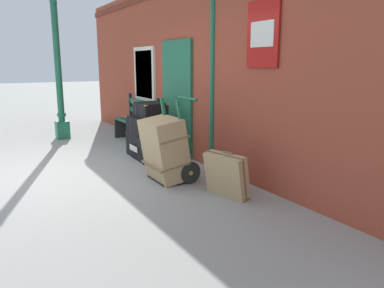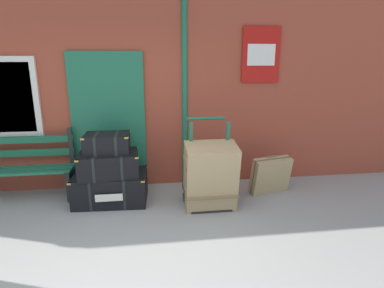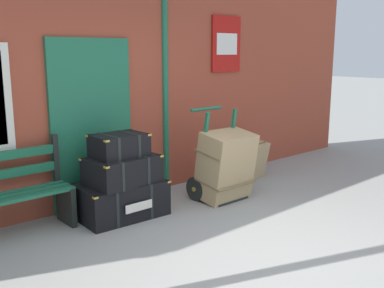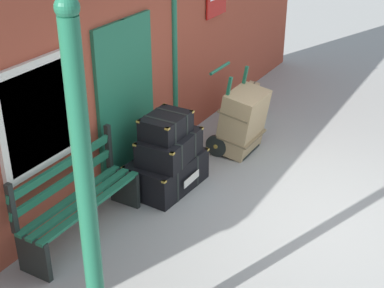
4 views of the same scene
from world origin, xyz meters
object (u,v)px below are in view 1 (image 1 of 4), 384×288
object	(u,v)px
lamp_post	(59,87)
platform_bench	(137,122)
large_brown_trunk	(165,149)
steamer_trunk_top	(150,110)
porters_trolley	(175,161)
suitcase_cream	(226,175)
steamer_trunk_base	(152,146)
steamer_trunk_middle	(149,126)

from	to	relation	value
lamp_post	platform_bench	bearing A→B (deg)	45.59
large_brown_trunk	steamer_trunk_top	bearing A→B (deg)	164.10
porters_trolley	suitcase_cream	size ratio (longest dim) A/B	1.86
steamer_trunk_base	steamer_trunk_top	distance (m)	0.66
platform_bench	suitcase_cream	world-z (taller)	platform_bench
steamer_trunk_middle	platform_bench	bearing A→B (deg)	166.44
large_brown_trunk	suitcase_cream	size ratio (longest dim) A/B	1.45
steamer_trunk_middle	large_brown_trunk	bearing A→B (deg)	-14.55
lamp_post	suitcase_cream	xyz separation A→B (m)	(5.01, 1.01, -0.87)
steamer_trunk_base	steamer_trunk_top	world-z (taller)	steamer_trunk_top
steamer_trunk_top	porters_trolley	world-z (taller)	porters_trolley
steamer_trunk_middle	porters_trolley	size ratio (longest dim) A/B	0.70
platform_bench	large_brown_trunk	distance (m)	2.81
lamp_post	steamer_trunk_top	xyz separation A→B (m)	(2.63, 1.02, -0.29)
steamer_trunk_middle	large_brown_trunk	size ratio (longest dim) A/B	0.90
steamer_trunk_base	steamer_trunk_middle	world-z (taller)	steamer_trunk_middle
lamp_post	steamer_trunk_middle	xyz separation A→B (m)	(2.64, 0.99, -0.58)
platform_bench	suitcase_cream	xyz separation A→B (m)	(3.73, -0.30, -0.16)
steamer_trunk_middle	large_brown_trunk	xyz separation A→B (m)	(1.37, -0.35, -0.11)
platform_bench	suitcase_cream	size ratio (longest dim) A/B	2.47
porters_trolley	steamer_trunk_base	bearing A→B (deg)	170.61
lamp_post	porters_trolley	world-z (taller)	lamp_post
steamer_trunk_top	large_brown_trunk	distance (m)	1.48
steamer_trunk_middle	suitcase_cream	world-z (taller)	steamer_trunk_middle
steamer_trunk_base	large_brown_trunk	distance (m)	1.45
lamp_post	steamer_trunk_base	world-z (taller)	lamp_post
porters_trolley	large_brown_trunk	distance (m)	0.26
large_brown_trunk	suitcase_cream	xyz separation A→B (m)	(1.01, 0.38, -0.18)
platform_bench	large_brown_trunk	size ratio (longest dim) A/B	1.71
lamp_post	steamer_trunk_top	distance (m)	2.84
platform_bench	steamer_trunk_base	xyz separation A→B (m)	(1.35, -0.28, -0.23)
steamer_trunk_base	porters_trolley	xyz separation A→B (m)	(1.37, -0.23, 0.06)
lamp_post	porters_trolley	distance (m)	4.18
platform_bench	porters_trolley	distance (m)	2.77
porters_trolley	large_brown_trunk	world-z (taller)	porters_trolley
suitcase_cream	steamer_trunk_base	bearing A→B (deg)	179.65
steamer_trunk_base	suitcase_cream	distance (m)	2.37
suitcase_cream	large_brown_trunk	bearing A→B (deg)	-159.12
large_brown_trunk	suitcase_cream	bearing A→B (deg)	20.88
steamer_trunk_base	porters_trolley	size ratio (longest dim) A/B	0.86
steamer_trunk_middle	porters_trolley	distance (m)	1.41
lamp_post	suitcase_cream	bearing A→B (deg)	11.44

